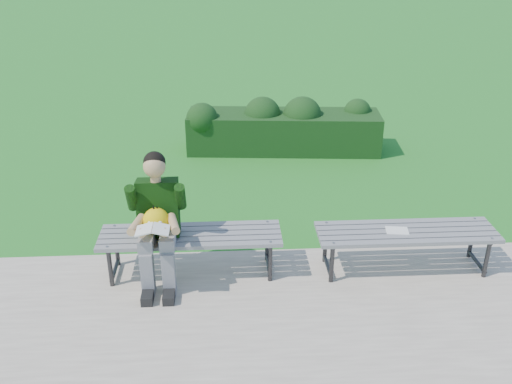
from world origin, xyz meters
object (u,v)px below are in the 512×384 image
at_px(bench_left, 191,239).
at_px(paper_sheet, 397,231).
at_px(hedge, 282,127).
at_px(bench_right, 406,235).
at_px(seated_boy, 157,217).

xyz_separation_m(bench_left, paper_sheet, (2.06, -0.06, 0.06)).
relative_size(hedge, bench_right, 1.68).
xyz_separation_m(hedge, bench_right, (0.91, -3.54, 0.03)).
distance_m(hedge, bench_left, 3.71).
xyz_separation_m(bench_right, paper_sheet, (-0.10, 0.00, 0.06)).
relative_size(bench_right, paper_sheet, 7.48).
distance_m(hedge, seated_boy, 3.92).
bearing_deg(hedge, bench_left, -109.83).
relative_size(hedge, bench_left, 1.68).
height_order(bench_left, bench_right, same).
bearing_deg(bench_right, bench_left, 178.52).
bearing_deg(paper_sheet, hedge, 102.82).
relative_size(seated_boy, paper_sheet, 5.47).
distance_m(hedge, paper_sheet, 3.63).
bearing_deg(hedge, bench_right, -75.65).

